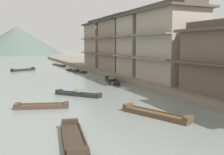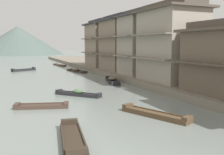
{
  "view_description": "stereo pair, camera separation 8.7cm",
  "coord_description": "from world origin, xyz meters",
  "views": [
    {
      "loc": [
        -7.87,
        -4.94,
        4.83
      ],
      "look_at": [
        2.06,
        18.69,
        1.54
      ],
      "focal_mm": 41.32,
      "sensor_mm": 36.0,
      "label": 1
    },
    {
      "loc": [
        -7.79,
        -4.97,
        4.83
      ],
      "look_at": [
        2.06,
        18.69,
        1.54
      ],
      "focal_mm": 41.32,
      "sensor_mm": 36.0,
      "label": 2
    }
  ],
  "objects": [
    {
      "name": "riverbank_right",
      "position": [
        15.03,
        30.0,
        0.36
      ],
      "size": [
        18.0,
        110.0,
        0.71
      ],
      "primitive_type": "cube",
      "color": "slate",
      "rests_on": "ground"
    },
    {
      "name": "boat_moored_nearest",
      "position": [
        -1.54,
        18.42,
        0.21
      ],
      "size": [
        3.77,
        4.06,
        0.63
      ],
      "color": "#232326",
      "rests_on": "ground"
    },
    {
      "name": "boat_moored_second",
      "position": [
        1.34,
        9.49,
        0.16
      ],
      "size": [
        2.83,
        5.06,
        0.5
      ],
      "color": "brown",
      "rests_on": "ground"
    },
    {
      "name": "boat_moored_third",
      "position": [
        -4.68,
        44.78,
        0.19
      ],
      "size": [
        4.43,
        2.74,
        0.56
      ],
      "color": "#232326",
      "rests_on": "ground"
    },
    {
      "name": "boat_moored_far",
      "position": [
        4.75,
        25.04,
        0.28
      ],
      "size": [
        2.31,
        5.45,
        0.83
      ],
      "color": "#232326",
      "rests_on": "ground"
    },
    {
      "name": "boat_midriver_drifting",
      "position": [
        3.9,
        39.4,
        0.22
      ],
      "size": [
        2.4,
        5.85,
        0.69
      ],
      "color": "#33281E",
      "rests_on": "ground"
    },
    {
      "name": "boat_midriver_upstream",
      "position": [
        3.73,
        53.96,
        0.12
      ],
      "size": [
        2.08,
        5.54,
        0.38
      ],
      "color": "#423328",
      "rests_on": "ground"
    },
    {
      "name": "boat_upstream_distant",
      "position": [
        -5.35,
        14.96,
        0.13
      ],
      "size": [
        4.18,
        2.15,
        0.38
      ],
      "color": "#423328",
      "rests_on": "ground"
    },
    {
      "name": "boat_crossing_west",
      "position": [
        -4.87,
        7.19,
        0.18
      ],
      "size": [
        1.76,
        4.72,
        0.54
      ],
      "color": "#33281E",
      "rests_on": "ground"
    },
    {
      "name": "house_waterfront_tall",
      "position": [
        9.48,
        19.37,
        5.01
      ],
      "size": [
        6.08,
        8.13,
        8.74
      ],
      "color": "gray",
      "rests_on": "riverbank_right"
    },
    {
      "name": "house_waterfront_narrow",
      "position": [
        9.68,
        26.44,
        5.02
      ],
      "size": [
        6.49,
        5.87,
        8.74
      ],
      "color": "gray",
      "rests_on": "riverbank_right"
    },
    {
      "name": "house_waterfront_far",
      "position": [
        9.3,
        33.0,
        5.01
      ],
      "size": [
        5.73,
        8.0,
        8.74
      ],
      "color": "#7F705B",
      "rests_on": "riverbank_right"
    },
    {
      "name": "house_waterfront_end",
      "position": [
        9.37,
        41.43,
        5.01
      ],
      "size": [
        5.86,
        7.65,
        8.74
      ],
      "color": "gray",
      "rests_on": "riverbank_right"
    },
    {
      "name": "hill_far_west",
      "position": [
        -1.46,
        129.82,
        6.84
      ],
      "size": [
        43.63,
        43.63,
        13.68
      ],
      "primitive_type": "cone",
      "color": "#4C5B56",
      "rests_on": "ground"
    }
  ]
}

